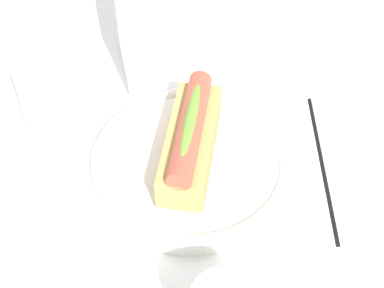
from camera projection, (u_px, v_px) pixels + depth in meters
ground_plane at (190, 187)px, 0.67m from camera, size 2.40×2.40×0.00m
serving_bowl at (192, 164)px, 0.67m from camera, size 0.23×0.23×0.03m
hotdog_front at (192, 139)px, 0.64m from camera, size 0.15×0.07×0.06m
napkin_box at (137, 26)px, 0.74m from camera, size 0.12×0.07×0.15m
chopstick_near at (323, 164)px, 0.69m from camera, size 0.22×0.02×0.01m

